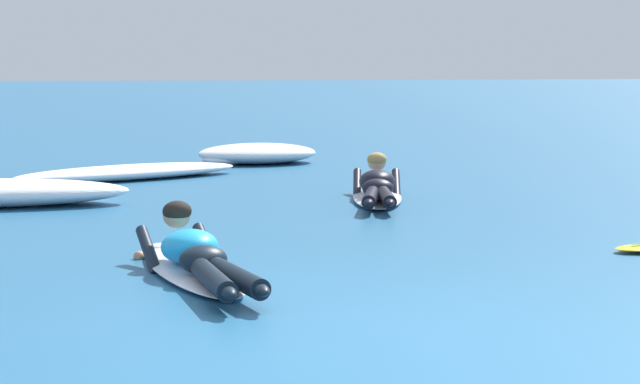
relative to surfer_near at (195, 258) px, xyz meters
name	(u,v)px	position (x,y,z in m)	size (l,w,h in m)	color
ground_plane	(218,169)	(0.93, 7.98, -0.14)	(120.00, 120.00, 0.00)	#235B84
surfer_near	(195,258)	(0.00, 0.00, 0.00)	(0.86, 2.58, 0.54)	silver
surfer_far	(377,189)	(2.29, 4.05, 0.00)	(0.98, 2.54, 0.54)	silver
whitewater_front	(129,173)	(-0.32, 6.81, -0.05)	(3.11, 1.94, 0.19)	white
whitewater_mid_right	(257,154)	(1.59, 8.75, 0.00)	(1.85, 1.34, 0.30)	white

